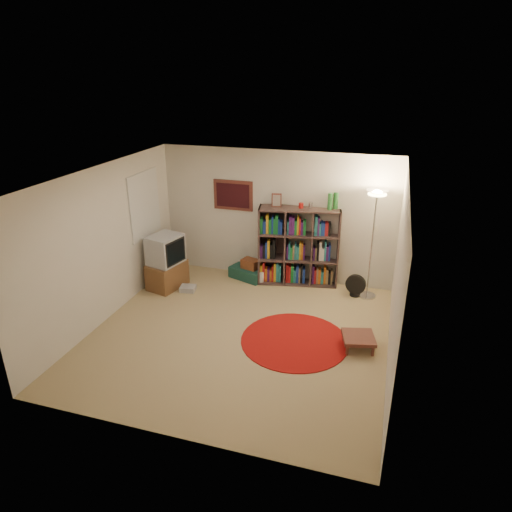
{
  "coord_description": "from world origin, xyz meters",
  "views": [
    {
      "loc": [
        2.03,
        -5.79,
        3.87
      ],
      "look_at": [
        0.1,
        0.6,
        1.1
      ],
      "focal_mm": 32.0,
      "sensor_mm": 36.0,
      "label": 1
    }
  ],
  "objects_px": {
    "bookshelf": "(297,247)",
    "suitcase": "(249,272)",
    "tv_stand": "(166,263)",
    "side_table": "(358,338)",
    "floor_lamp": "(376,210)",
    "floor_fan": "(356,285)"
  },
  "relations": [
    {
      "from": "bookshelf",
      "to": "tv_stand",
      "type": "height_order",
      "value": "bookshelf"
    },
    {
      "from": "bookshelf",
      "to": "suitcase",
      "type": "xyz_separation_m",
      "value": [
        -0.94,
        -0.08,
        -0.61
      ]
    },
    {
      "from": "suitcase",
      "to": "floor_fan",
      "type": "bearing_deg",
      "value": 14.86
    },
    {
      "from": "side_table",
      "to": "floor_fan",
      "type": "bearing_deg",
      "value": 96.85
    },
    {
      "from": "suitcase",
      "to": "side_table",
      "type": "bearing_deg",
      "value": -19.3
    },
    {
      "from": "floor_fan",
      "to": "side_table",
      "type": "xyz_separation_m",
      "value": [
        0.2,
        -1.69,
        -0.03
      ]
    },
    {
      "from": "tv_stand",
      "to": "bookshelf",
      "type": "bearing_deg",
      "value": 35.31
    },
    {
      "from": "floor_fan",
      "to": "tv_stand",
      "type": "relative_size",
      "value": 0.41
    },
    {
      "from": "floor_fan",
      "to": "side_table",
      "type": "bearing_deg",
      "value": -74.82
    },
    {
      "from": "bookshelf",
      "to": "suitcase",
      "type": "bearing_deg",
      "value": 174.19
    },
    {
      "from": "floor_fan",
      "to": "tv_stand",
      "type": "bearing_deg",
      "value": -161.09
    },
    {
      "from": "floor_lamp",
      "to": "suitcase",
      "type": "height_order",
      "value": "floor_lamp"
    },
    {
      "from": "bookshelf",
      "to": "tv_stand",
      "type": "distance_m",
      "value": 2.47
    },
    {
      "from": "tv_stand",
      "to": "suitcase",
      "type": "xyz_separation_m",
      "value": [
        1.34,
        0.83,
        -0.39
      ]
    },
    {
      "from": "side_table",
      "to": "floor_lamp",
      "type": "bearing_deg",
      "value": 89.83
    },
    {
      "from": "bookshelf",
      "to": "suitcase",
      "type": "height_order",
      "value": "bookshelf"
    },
    {
      "from": "bookshelf",
      "to": "tv_stand",
      "type": "bearing_deg",
      "value": -169.01
    },
    {
      "from": "suitcase",
      "to": "side_table",
      "type": "relative_size",
      "value": 1.42
    },
    {
      "from": "floor_lamp",
      "to": "suitcase",
      "type": "bearing_deg",
      "value": 176.51
    },
    {
      "from": "suitcase",
      "to": "side_table",
      "type": "height_order",
      "value": "suitcase"
    },
    {
      "from": "bookshelf",
      "to": "floor_fan",
      "type": "xyz_separation_m",
      "value": [
        1.16,
        -0.26,
        -0.51
      ]
    },
    {
      "from": "bookshelf",
      "to": "floor_lamp",
      "type": "xyz_separation_m",
      "value": [
        1.36,
        -0.22,
        0.92
      ]
    }
  ]
}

